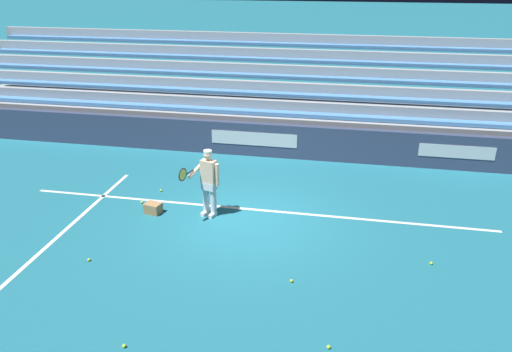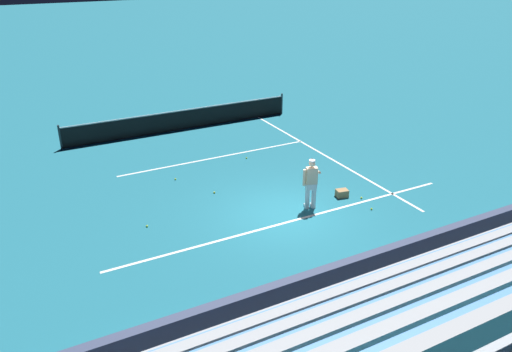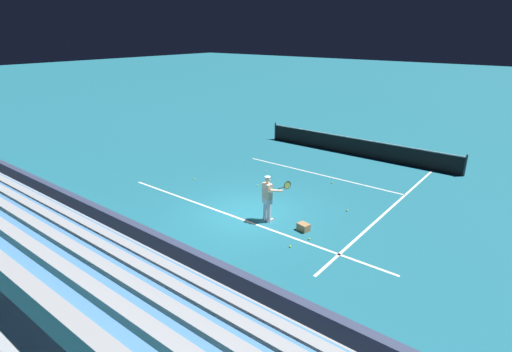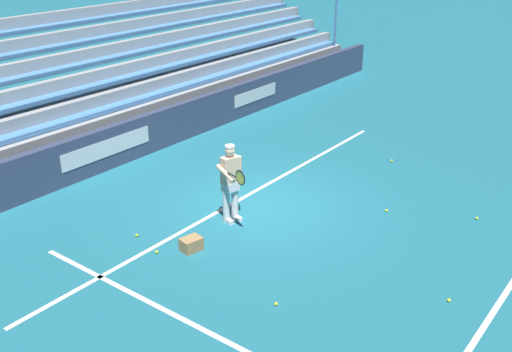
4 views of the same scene
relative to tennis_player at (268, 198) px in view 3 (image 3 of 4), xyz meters
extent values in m
plane|color=#1E6B7F|center=(-0.98, 0.00, -0.89)|extent=(160.00, 160.00, 0.00)
cube|color=white|center=(-0.98, -0.50, -0.89)|extent=(12.00, 0.10, 0.01)
cube|color=white|center=(3.13, 4.00, -0.89)|extent=(0.10, 12.00, 0.01)
cube|color=white|center=(-0.98, 5.50, -0.89)|extent=(8.22, 0.10, 0.01)
cube|color=#384260|center=(-0.98, -4.40, -0.34)|extent=(25.99, 0.24, 1.10)
cube|color=silver|center=(-0.27, -4.27, -0.29)|extent=(2.80, 0.01, 0.44)
cube|color=silver|center=(-6.49, -4.27, -0.29)|extent=(2.20, 0.01, 0.40)
cube|color=#9EA3A8|center=(-0.98, -7.00, -0.34)|extent=(24.69, 4.00, 1.10)
cube|color=#4C89CC|center=(-0.98, -5.40, 0.29)|extent=(24.20, 0.40, 0.12)
cube|color=#9EA3A8|center=(-0.98, -5.68, 0.43)|extent=(24.69, 0.24, 0.45)
cube|color=#4C89CC|center=(-0.98, -6.20, 0.74)|extent=(24.20, 0.40, 0.12)
cube|color=#9EA3A8|center=(-0.98, -6.48, 0.88)|extent=(24.69, 0.24, 0.45)
cube|color=#4C89CC|center=(-0.98, -7.00, 1.19)|extent=(24.20, 0.40, 0.12)
cube|color=#9EA3A8|center=(-0.98, -7.28, 1.33)|extent=(24.69, 0.24, 0.45)
cube|color=#4C89CC|center=(-0.98, -7.80, 1.64)|extent=(24.20, 0.40, 0.12)
cylinder|color=silver|center=(-0.12, 0.01, -0.45)|extent=(0.15, 0.15, 0.88)
cylinder|color=silver|center=(0.09, -0.06, -0.45)|extent=(0.15, 0.15, 0.88)
cube|color=white|center=(-0.10, 0.06, -0.85)|extent=(0.18, 0.30, 0.09)
cube|color=white|center=(0.11, 0.00, -0.85)|extent=(0.18, 0.30, 0.09)
cube|color=silver|center=(-0.01, -0.02, -0.09)|extent=(0.39, 0.31, 0.20)
cube|color=beige|center=(-0.01, -0.02, 0.28)|extent=(0.40, 0.30, 0.58)
sphere|color=beige|center=(-0.01, -0.02, 0.71)|extent=(0.21, 0.21, 0.21)
cylinder|color=white|center=(-0.01, -0.02, 0.80)|extent=(0.20, 0.20, 0.05)
cylinder|color=beige|center=(-0.25, 0.04, 0.24)|extent=(0.09, 0.09, 0.56)
cylinder|color=beige|center=(0.28, 0.10, 0.33)|extent=(0.25, 0.59, 0.24)
cylinder|color=black|center=(0.34, 0.33, 0.38)|extent=(0.11, 0.30, 0.03)
torus|color=black|center=(0.42, 0.60, 0.42)|extent=(0.11, 0.31, 0.31)
cylinder|color=#D6D14C|center=(0.42, 0.60, 0.42)|extent=(0.08, 0.26, 0.27)
cube|color=#A87F51|center=(1.42, 0.16, -0.76)|extent=(0.45, 0.38, 0.26)
sphere|color=#CCE533|center=(-5.17, 1.27, -0.86)|extent=(0.07, 0.07, 0.07)
sphere|color=#CCE533|center=(1.70, -1.09, -0.86)|extent=(0.07, 0.07, 0.07)
sphere|color=#CCE533|center=(1.91, 2.54, -0.86)|extent=(0.07, 0.07, 0.07)
sphere|color=#CCE533|center=(-2.39, 2.46, -0.86)|extent=(0.07, 0.07, 0.07)
sphere|color=#CCE533|center=(1.93, -0.29, -0.86)|extent=(0.07, 0.07, 0.07)
sphere|color=#CCE533|center=(0.06, 4.80, -0.86)|extent=(0.07, 0.07, 0.07)
sphere|color=#CCE533|center=(-3.22, 4.18, -0.86)|extent=(0.07, 0.07, 0.07)
cylinder|color=#33383D|center=(-6.48, 9.53, -0.36)|extent=(0.09, 0.09, 1.07)
cylinder|color=#33383D|center=(4.52, 9.53, -0.36)|extent=(0.09, 0.09, 1.07)
cube|color=black|center=(-0.98, 9.53, -0.44)|extent=(11.00, 0.02, 0.91)
cube|color=white|center=(-0.98, 9.53, 0.04)|extent=(11.00, 0.04, 0.05)
camera|label=1|loc=(-3.30, 10.68, 4.88)|focal=35.00mm
camera|label=2|loc=(-8.45, -12.15, 6.88)|focal=35.00mm
camera|label=3|loc=(7.75, -10.55, 5.66)|focal=28.00mm
camera|label=4|loc=(8.75, 7.30, 5.07)|focal=42.00mm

